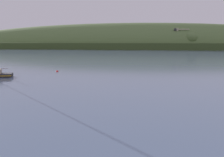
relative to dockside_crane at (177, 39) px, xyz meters
name	(u,v)px	position (x,y,z in m)	size (l,w,h in m)	color
far_shoreline_hill	(134,48)	(-40.61, 31.13, -8.68)	(555.11, 113.51, 51.12)	#3C4E24
dockside_crane	(177,39)	(0.00, 0.00, 0.00)	(12.96, 3.70, 18.76)	#4C4C51
mooring_buoy_far_upstream	(57,72)	(-47.31, -176.78, -8.98)	(0.65, 0.65, 0.73)	red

